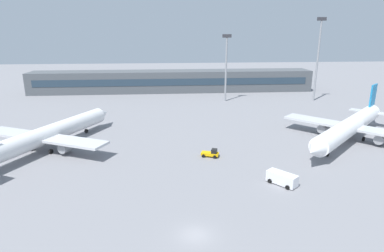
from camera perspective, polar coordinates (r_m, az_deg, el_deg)
The scene contains 8 objects.
ground_plane at distance 80.23m, azimuth -2.09°, elevation -2.11°, with size 400.00×400.00×0.00m, color gray.
terminal_building at distance 143.11m, azimuth -3.41°, elevation 7.87°, with size 120.45×12.13×9.00m.
airplane_near at distance 78.64m, azimuth -23.98°, elevation -1.36°, with size 29.95×41.45×11.01m.
airplane_mid at distance 85.51m, azimuth 25.95°, elevation -0.15°, with size 36.38×35.00×11.54m.
baggage_tug_yellow at distance 68.16m, azimuth 3.37°, elevation -4.80°, with size 3.89×2.74×1.75m.
service_van_white at distance 58.25m, azimuth 15.55°, elevation -8.86°, with size 4.86×5.28×2.08m.
floodlight_tower_west at distance 122.08m, azimuth 6.02°, elevation 10.95°, with size 3.20×0.80×24.39m.
floodlight_tower_east at distance 130.54m, azimuth 21.27°, elevation 11.63°, with size 3.20×0.80×30.25m.
Camera 1 is at (-3.47, -36.09, 25.21)m, focal length 30.37 mm.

